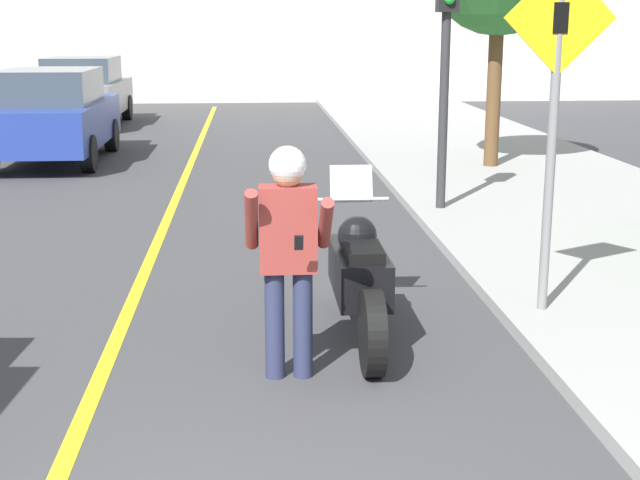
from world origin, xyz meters
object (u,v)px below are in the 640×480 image
(parked_car_blue, at_px, (52,115))
(parked_car_grey, at_px, (85,91))
(motorcycle, at_px, (359,276))
(crossing_sign, at_px, (554,106))
(person_biker, at_px, (288,240))
(traffic_light, at_px, (446,30))

(parked_car_blue, xyz_separation_m, parked_car_grey, (-0.49, 6.02, 0.00))
(motorcycle, relative_size, crossing_sign, 0.79)
(person_biker, bearing_deg, motorcycle, 53.63)
(motorcycle, bearing_deg, crossing_sign, 8.79)
(traffic_light, bearing_deg, parked_car_blue, 139.30)
(motorcycle, xyz_separation_m, parked_car_blue, (-4.44, 9.75, 0.35))
(crossing_sign, height_order, parked_car_grey, crossing_sign)
(person_biker, relative_size, parked_car_grey, 0.40)
(crossing_sign, relative_size, traffic_light, 0.88)
(parked_car_blue, bearing_deg, person_biker, -69.99)
(motorcycle, distance_m, parked_car_grey, 16.53)
(crossing_sign, bearing_deg, parked_car_blue, 122.44)
(traffic_light, height_order, parked_car_grey, traffic_light)
(motorcycle, height_order, parked_car_grey, parked_car_grey)
(parked_car_grey, bearing_deg, motorcycle, -72.62)
(person_biker, relative_size, traffic_light, 0.51)
(motorcycle, relative_size, parked_car_grey, 0.53)
(person_biker, bearing_deg, crossing_sign, 25.71)
(crossing_sign, bearing_deg, motorcycle, -171.21)
(traffic_light, xyz_separation_m, parked_car_blue, (-6.07, 5.22, -1.54))
(person_biker, distance_m, crossing_sign, 2.57)
(person_biker, distance_m, parked_car_grey, 17.15)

